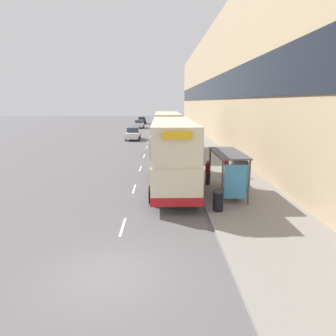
{
  "coord_description": "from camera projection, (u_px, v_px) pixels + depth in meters",
  "views": [
    {
      "loc": [
        1.71,
        -8.68,
        5.46
      ],
      "look_at": [
        2.45,
        21.31,
        -1.19
      ],
      "focal_mm": 32.0,
      "sensor_mm": 36.0,
      "label": 1
    }
  ],
  "objects": [
    {
      "name": "litter_bin",
      "position": [
        218.0,
        200.0,
        14.86
      ],
      "size": [
        0.55,
        0.55,
        1.05
      ],
      "color": "black",
      "rests_on": "ground_plane"
    },
    {
      "name": "lane_mark_5",
      "position": [
        149.0,
        141.0,
        42.43
      ],
      "size": [
        0.12,
        2.0,
        0.01
      ],
      "color": "silver",
      "rests_on": "ground_plane"
    },
    {
      "name": "lane_mark_0",
      "position": [
        123.0,
        227.0,
        13.33
      ],
      "size": [
        0.12,
        2.0,
        0.01
      ],
      "color": "silver",
      "rests_on": "ground_plane"
    },
    {
      "name": "lane_mark_7",
      "position": [
        151.0,
        133.0,
        54.07
      ],
      "size": [
        0.12,
        2.0,
        0.01
      ],
      "color": "silver",
      "rests_on": "ground_plane"
    },
    {
      "name": "double_decker_bus_near",
      "position": [
        173.0,
        152.0,
        19.22
      ],
      "size": [
        2.85,
        10.65,
        4.3
      ],
      "color": "beige",
      "rests_on": "ground_plane"
    },
    {
      "name": "ground_plane",
      "position": [
        108.0,
        275.0,
        9.62
      ],
      "size": [
        220.0,
        220.0,
        0.0
      ],
      "primitive_type": "plane",
      "color": "#5B595B"
    },
    {
      "name": "pavement",
      "position": [
        191.0,
        137.0,
        47.33
      ],
      "size": [
        5.0,
        93.0,
        0.14
      ],
      "color": "gray",
      "rests_on": "ground_plane"
    },
    {
      "name": "pedestrian_3",
      "position": [
        241.0,
        181.0,
        16.8
      ],
      "size": [
        0.37,
        0.37,
        1.85
      ],
      "color": "#23232D",
      "rests_on": "ground_plane"
    },
    {
      "name": "pedestrian_2",
      "position": [
        227.0,
        163.0,
        21.94
      ],
      "size": [
        0.36,
        0.36,
        1.82
      ],
      "color": "#23232D",
      "rests_on": "ground_plane"
    },
    {
      "name": "lane_mark_4",
      "position": [
        147.0,
        147.0,
        36.61
      ],
      "size": [
        0.12,
        2.0,
        0.01
      ],
      "color": "silver",
      "rests_on": "ground_plane"
    },
    {
      "name": "bus_shelter",
      "position": [
        232.0,
        166.0,
        17.04
      ],
      "size": [
        1.6,
        4.2,
        2.48
      ],
      "color": "#4C4C51",
      "rests_on": "ground_plane"
    },
    {
      "name": "lane_mark_2",
      "position": [
        140.0,
        169.0,
        24.97
      ],
      "size": [
        0.12,
        2.0,
        0.01
      ],
      "color": "silver",
      "rests_on": "ground_plane"
    },
    {
      "name": "lane_mark_3",
      "position": [
        144.0,
        156.0,
        30.79
      ],
      "size": [
        0.12,
        2.0,
        0.01
      ],
      "color": "silver",
      "rests_on": "ground_plane"
    },
    {
      "name": "double_decker_bus_ahead",
      "position": [
        167.0,
        132.0,
        32.54
      ],
      "size": [
        2.85,
        10.63,
        4.3
      ],
      "color": "beige",
      "rests_on": "ground_plane"
    },
    {
      "name": "lane_mark_8",
      "position": [
        152.0,
        130.0,
        59.89
      ],
      "size": [
        0.12,
        2.0,
        0.01
      ],
      "color": "silver",
      "rests_on": "ground_plane"
    },
    {
      "name": "car_2",
      "position": [
        133.0,
        134.0,
        43.91
      ],
      "size": [
        2.03,
        4.32,
        1.79
      ],
      "rotation": [
        0.0,
        0.0,
        3.14
      ],
      "color": "silver",
      "rests_on": "ground_plane"
    },
    {
      "name": "car_1",
      "position": [
        139.0,
        124.0,
        63.61
      ],
      "size": [
        2.03,
        4.0,
        1.68
      ],
      "rotation": [
        0.0,
        0.0,
        3.14
      ],
      "color": "silver",
      "rests_on": "ground_plane"
    },
    {
      "name": "pedestrian_1",
      "position": [
        208.0,
        172.0,
        19.52
      ],
      "size": [
        0.32,
        0.32,
        1.61
      ],
      "color": "#23232D",
      "rests_on": "ground_plane"
    },
    {
      "name": "lane_mark_1",
      "position": [
        134.0,
        189.0,
        19.15
      ],
      "size": [
        0.12,
        2.0,
        0.01
      ],
      "color": "silver",
      "rests_on": "ground_plane"
    },
    {
      "name": "car_3",
      "position": [
        142.0,
        120.0,
        76.07
      ],
      "size": [
        2.03,
        3.83,
        1.75
      ],
      "rotation": [
        0.0,
        0.0,
        3.14
      ],
      "color": "black",
      "rests_on": "ground_plane"
    },
    {
      "name": "pedestrian_at_shelter",
      "position": [
        200.0,
        170.0,
        20.28
      ],
      "size": [
        0.31,
        0.31,
        1.57
      ],
      "color": "#23232D",
      "rests_on": "ground_plane"
    },
    {
      "name": "terrace_facade",
      "position": [
        218.0,
        84.0,
        45.7
      ],
      "size": [
        3.1,
        93.0,
        16.1
      ],
      "color": "tan",
      "rests_on": "ground_plane"
    },
    {
      "name": "car_0",
      "position": [
        165.0,
        130.0,
        49.83
      ],
      "size": [
        2.06,
        4.51,
        1.73
      ],
      "color": "silver",
      "rests_on": "ground_plane"
    },
    {
      "name": "lane_mark_6",
      "position": [
        150.0,
        136.0,
        48.25
      ],
      "size": [
        0.12,
        2.0,
        0.01
      ],
      "color": "silver",
      "rests_on": "ground_plane"
    }
  ]
}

